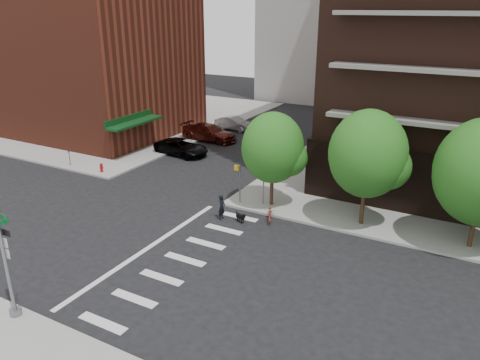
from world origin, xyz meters
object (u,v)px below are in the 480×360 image
at_px(traffic_signal, 6,263).
at_px(scooter, 270,213).
at_px(fire_hydrant, 101,167).
at_px(parked_car_black, 181,147).
at_px(parked_car_maroon, 209,133).
at_px(parked_car_silver, 234,123).
at_px(dog_walker, 222,207).

distance_m(traffic_signal, scooter, 15.14).
bearing_deg(fire_hydrant, parked_car_black, 70.12).
relative_size(parked_car_maroon, parked_car_silver, 1.32).
height_order(parked_car_black, parked_car_silver, parked_car_black).
relative_size(traffic_signal, scooter, 3.41).
xyz_separation_m(fire_hydrant, parked_car_black, (2.59, 7.17, 0.16)).
bearing_deg(dog_walker, parked_car_black, 41.79).
xyz_separation_m(parked_car_maroon, parked_car_silver, (0.00, 4.95, -0.12)).
relative_size(traffic_signal, parked_car_silver, 1.41).
bearing_deg(fire_hydrant, dog_walker, -11.56).
height_order(parked_car_black, dog_walker, dog_walker).
xyz_separation_m(parked_car_black, parked_car_maroon, (-0.29, 5.10, 0.11)).
height_order(fire_hydrant, parked_car_maroon, parked_car_maroon).
bearing_deg(traffic_signal, parked_car_silver, 103.37).
xyz_separation_m(fire_hydrant, scooter, (15.36, -1.30, -0.09)).
bearing_deg(parked_car_black, parked_car_silver, 7.56).
distance_m(parked_car_maroon, dog_walker, 18.10).
height_order(traffic_signal, parked_car_maroon, traffic_signal).
bearing_deg(traffic_signal, dog_walker, 78.39).
relative_size(parked_car_maroon, dog_walker, 3.53).
bearing_deg(parked_car_maroon, scooter, -135.35).
distance_m(parked_car_black, dog_walker, 14.01).
height_order(traffic_signal, parked_car_silver, traffic_signal).
xyz_separation_m(parked_car_silver, dog_walker, (10.34, -19.81, 0.10)).
height_order(traffic_signal, parked_car_black, traffic_signal).
distance_m(fire_hydrant, parked_car_maroon, 12.49).
bearing_deg(scooter, fire_hydrant, 151.13).
xyz_separation_m(parked_car_maroon, scooter, (13.06, -13.57, -0.35)).
bearing_deg(parked_car_black, traffic_signal, -155.80).
bearing_deg(traffic_signal, scooter, 69.16).
relative_size(traffic_signal, parked_car_maroon, 1.07).
distance_m(traffic_signal, dog_walker, 13.11).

